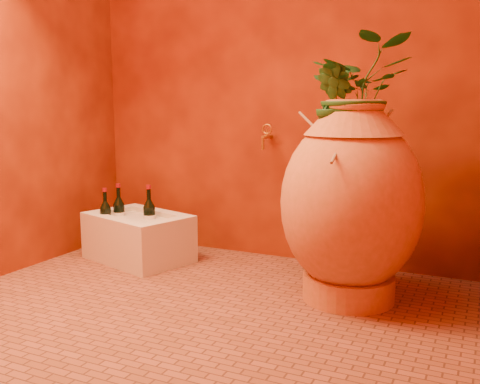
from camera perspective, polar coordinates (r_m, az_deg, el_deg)
The scene contains 10 objects.
floor at distance 2.63m, azimuth -4.61°, elevation -12.23°, with size 2.50×2.50×0.00m, color brown.
wall_back at distance 3.36m, azimuth 3.90°, elevation 14.15°, with size 2.50×0.02×2.50m, color #521304.
amphora at distance 2.66m, azimuth 11.76°, elevation -1.11°, with size 0.91×0.91×0.99m.
stone_basin at distance 3.41m, azimuth -10.78°, elevation -4.85°, with size 0.72×0.61×0.29m.
wine_bottle_a at distance 3.45m, azimuth -14.13°, elevation -2.69°, with size 0.07×0.07×0.29m.
wine_bottle_b at distance 3.37m, azimuth -9.64°, elevation -2.66°, with size 0.08×0.08×0.31m.
wine_bottle_c at distance 3.51m, azimuth -12.77°, elevation -2.32°, with size 0.08×0.08×0.31m.
wall_tap at distance 3.29m, azimuth 2.80°, elevation 6.04°, with size 0.07×0.14×0.16m.
plant_main at distance 2.64m, azimuth 12.44°, elevation 10.34°, with size 0.47×0.41×0.52m, color #184519.
plant_side at distance 2.58m, azimuth 10.12°, elevation 9.22°, with size 0.20×0.16×0.37m, color #184519.
Camera 1 is at (1.23, -2.12, 0.96)m, focal length 40.00 mm.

